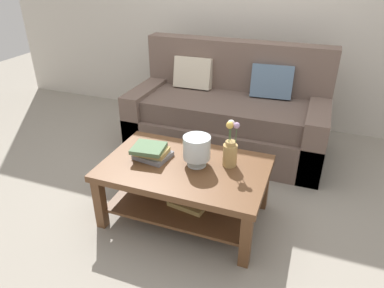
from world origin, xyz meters
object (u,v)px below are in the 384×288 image
(glass_hurricane_vase, at_px, (197,148))
(book_stack_main, at_px, (151,152))
(couch, at_px, (228,114))
(coffee_table, at_px, (185,180))
(flower_pitcher, at_px, (230,150))

(glass_hurricane_vase, bearing_deg, book_stack_main, -176.21)
(couch, bearing_deg, glass_hurricane_vase, -85.85)
(coffee_table, bearing_deg, flower_pitcher, 21.43)
(coffee_table, bearing_deg, couch, 90.50)
(book_stack_main, height_order, glass_hurricane_vase, glass_hurricane_vase)
(book_stack_main, distance_m, glass_hurricane_vase, 0.37)
(glass_hurricane_vase, bearing_deg, flower_pitcher, 19.90)
(flower_pitcher, bearing_deg, glass_hurricane_vase, -160.10)
(glass_hurricane_vase, relative_size, flower_pitcher, 0.65)
(flower_pitcher, bearing_deg, book_stack_main, -169.75)
(glass_hurricane_vase, xyz_separation_m, flower_pitcher, (0.22, 0.08, -0.01))
(coffee_table, xyz_separation_m, flower_pitcher, (0.30, 0.12, 0.26))
(flower_pitcher, bearing_deg, coffee_table, -158.57)
(book_stack_main, relative_size, glass_hurricane_vase, 1.25)
(book_stack_main, bearing_deg, glass_hurricane_vase, 3.79)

